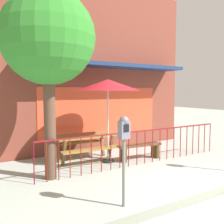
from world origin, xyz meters
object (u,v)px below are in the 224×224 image
object	(u,v)px
patio_bench	(140,148)
patio_umbrella	(108,86)
street_tree	(48,39)
picnic_table_left	(84,140)
parking_meter_far	(124,137)

from	to	relation	value
patio_bench	patio_umbrella	bearing A→B (deg)	162.70
patio_bench	street_tree	size ratio (longest dim) A/B	0.33
patio_umbrella	street_tree	distance (m)	2.19
picnic_table_left	parking_meter_far	bearing A→B (deg)	-102.30
patio_umbrella	picnic_table_left	bearing A→B (deg)	134.47
patio_umbrella	patio_bench	bearing A→B (deg)	-17.30
patio_bench	parking_meter_far	xyz separation A→B (m)	(-2.13, -2.31, 0.91)
patio_bench	parking_meter_far	distance (m)	3.27
patio_umbrella	patio_bench	xyz separation A→B (m)	(0.93, -0.29, -1.88)
street_tree	picnic_table_left	bearing A→B (deg)	37.32
picnic_table_left	street_tree	bearing A→B (deg)	-142.68
street_tree	parking_meter_far	bearing A→B (deg)	-72.03
picnic_table_left	patio_umbrella	world-z (taller)	patio_umbrella
picnic_table_left	parking_meter_far	world-z (taller)	parking_meter_far
picnic_table_left	parking_meter_far	size ratio (longest dim) A/B	1.11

